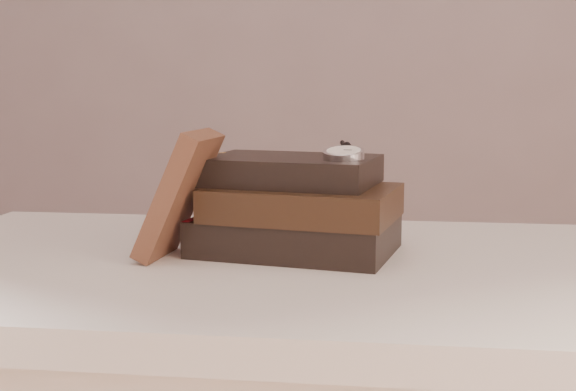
# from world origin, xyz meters

# --- Properties ---
(table) EXTENTS (1.00, 0.60, 0.75)m
(table) POSITION_xyz_m (0.00, 0.35, 0.66)
(table) COLOR beige
(table) RESTS_ON ground
(book_stack) EXTENTS (0.28, 0.22, 0.13)m
(book_stack) POSITION_xyz_m (0.03, 0.40, 0.81)
(book_stack) COLOR black
(book_stack) RESTS_ON table
(journal) EXTENTS (0.10, 0.11, 0.16)m
(journal) POSITION_xyz_m (-0.12, 0.34, 0.83)
(journal) COLOR #412319
(journal) RESTS_ON table
(pocket_watch) EXTENTS (0.06, 0.16, 0.02)m
(pocket_watch) POSITION_xyz_m (0.09, 0.38, 0.88)
(pocket_watch) COLOR silver
(pocket_watch) RESTS_ON book_stack
(eyeglasses) EXTENTS (0.12, 0.14, 0.05)m
(eyeglasses) POSITION_xyz_m (-0.05, 0.50, 0.82)
(eyeglasses) COLOR silver
(eyeglasses) RESTS_ON book_stack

